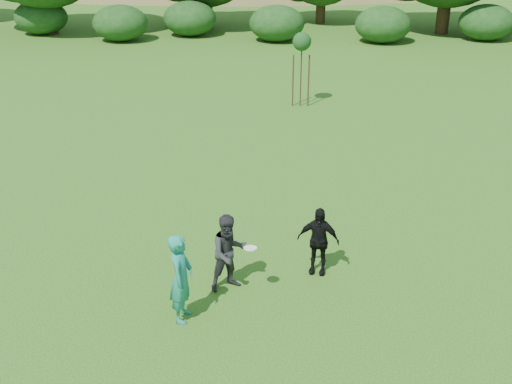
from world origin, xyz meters
TOP-DOWN VIEW (x-y plane):
  - ground at (0.00, 0.00)m, footprint 120.00×120.00m
  - player_teal at (-1.29, -0.52)m, footprint 0.49×0.70m
  - player_grey at (-0.46, 0.58)m, footprint 1.03×0.95m
  - player_black at (1.40, 1.27)m, footprint 0.97×0.56m
  - frisbee at (-0.01, 0.26)m, footprint 0.27×0.27m
  - sapling at (1.31, 13.39)m, footprint 0.70×0.70m
  - hillside at (-0.56, 68.45)m, footprint 150.00×72.00m

SIDE VIEW (x-z plane):
  - hillside at x=-0.56m, z-range -37.97..14.03m
  - ground at x=0.00m, z-range 0.00..0.00m
  - player_black at x=1.40m, z-range 0.00..1.56m
  - player_grey at x=-0.46m, z-range 0.00..1.69m
  - player_teal at x=-1.29m, z-range 0.00..1.83m
  - frisbee at x=-0.01m, z-range 1.12..1.18m
  - sapling at x=1.31m, z-range 0.99..3.84m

